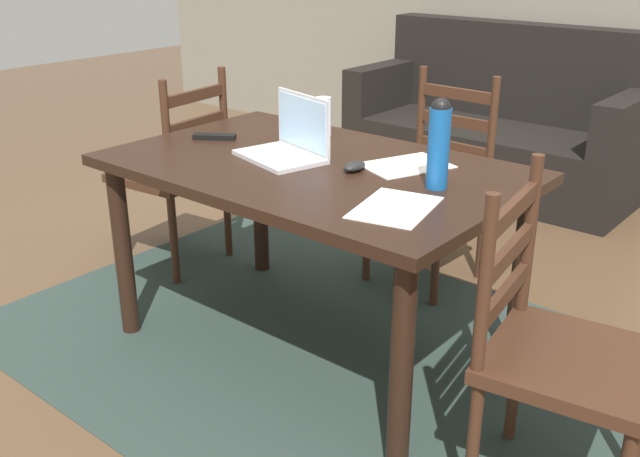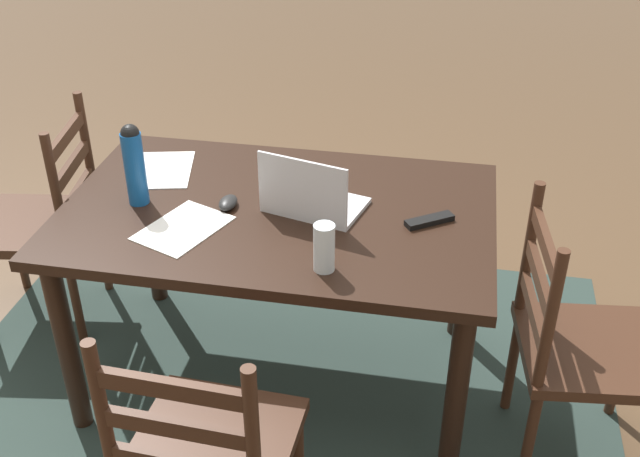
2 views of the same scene
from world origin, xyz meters
TOP-DOWN VIEW (x-y plane):
  - ground_plane at (0.00, 0.00)m, footprint 14.00×14.00m
  - area_rug at (0.00, 0.00)m, footprint 2.53×1.77m
  - dining_table at (0.00, 0.00)m, footprint 1.48×0.94m
  - chair_right_near at (1.03, -0.19)m, footprint 0.50×0.50m
  - chair_left_far at (-1.03, 0.19)m, footprint 0.49×0.49m
  - chair_far_head at (0.00, 0.84)m, footprint 0.46×0.46m
  - laptop at (-0.12, 0.01)m, footprint 0.37×0.29m
  - water_bottle at (0.48, 0.05)m, footprint 0.07×0.07m
  - drinking_glass at (-0.22, 0.33)m, footprint 0.07×0.07m
  - computer_mouse at (0.17, 0.02)m, footprint 0.06×0.10m
  - tv_remote at (-0.52, -0.00)m, footprint 0.17×0.13m
  - paper_stack_left at (0.49, -0.19)m, footprint 0.27×0.34m
  - paper_stack_right at (0.27, 0.19)m, footprint 0.31×0.35m

SIDE VIEW (x-z plane):
  - ground_plane at x=0.00m, z-range 0.00..0.00m
  - area_rug at x=0.00m, z-range 0.00..0.01m
  - chair_right_near at x=1.03m, z-range -0.01..0.94m
  - chair_left_far at x=-1.03m, z-range -0.01..0.94m
  - chair_far_head at x=0.00m, z-range -0.01..0.94m
  - dining_table at x=0.00m, z-range 0.28..1.04m
  - paper_stack_left at x=0.49m, z-range 0.75..0.76m
  - paper_stack_right at x=0.27m, z-range 0.75..0.76m
  - tv_remote at x=-0.52m, z-range 0.75..0.77m
  - computer_mouse at x=0.17m, z-range 0.75..0.79m
  - laptop at x=-0.12m, z-range 0.70..0.93m
  - drinking_glass at x=-0.22m, z-range 0.75..0.91m
  - water_bottle at x=0.48m, z-range 0.76..1.05m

